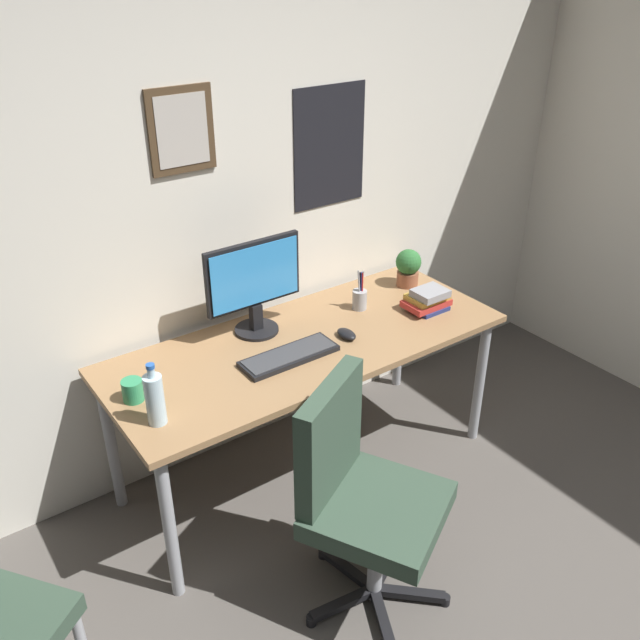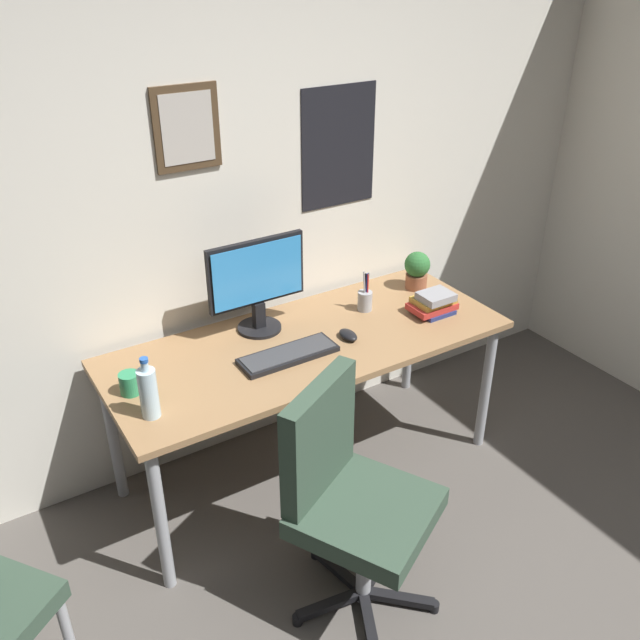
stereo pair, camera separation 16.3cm
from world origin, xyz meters
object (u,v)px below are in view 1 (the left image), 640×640
object	(u,v)px
computer_mouse	(347,334)
pen_cup	(360,298)
office_chair	(359,490)
monitor	(254,283)
coffee_mug_near	(133,390)
keyboard	(290,355)
book_stack_left	(428,300)
potted_plant	(408,267)
water_bottle	(155,399)

from	to	relation	value
computer_mouse	pen_cup	bearing A→B (deg)	39.85
office_chair	computer_mouse	distance (m)	0.78
monitor	coffee_mug_near	distance (m)	0.71
keyboard	book_stack_left	xyz separation A→B (m)	(0.78, -0.02, 0.04)
potted_plant	pen_cup	distance (m)	0.37
monitor	pen_cup	bearing A→B (deg)	-11.28
potted_plant	book_stack_left	size ratio (longest dim) A/B	0.91
water_bottle	potted_plant	bearing A→B (deg)	12.03
water_bottle	computer_mouse	bearing A→B (deg)	4.99
potted_plant	water_bottle	bearing A→B (deg)	-167.97
office_chair	keyboard	xyz separation A→B (m)	(0.12, 0.63, 0.22)
coffee_mug_near	water_bottle	bearing A→B (deg)	-85.29
monitor	coffee_mug_near	xyz separation A→B (m)	(-0.66, -0.18, -0.20)
keyboard	potted_plant	distance (m)	0.92
water_bottle	pen_cup	world-z (taller)	water_bottle
pen_cup	coffee_mug_near	bearing A→B (deg)	-176.06
office_chair	coffee_mug_near	world-z (taller)	office_chair
keyboard	pen_cup	size ratio (longest dim) A/B	2.15
coffee_mug_near	pen_cup	size ratio (longest dim) A/B	0.60
monitor	keyboard	size ratio (longest dim) A/B	1.07
potted_plant	keyboard	bearing A→B (deg)	-164.90
water_bottle	book_stack_left	bearing A→B (deg)	2.72
office_chair	book_stack_left	distance (m)	1.11
water_bottle	coffee_mug_near	size ratio (longest dim) A/B	2.11
coffee_mug_near	potted_plant	world-z (taller)	potted_plant
keyboard	potted_plant	size ratio (longest dim) A/B	2.21
monitor	coffee_mug_near	bearing A→B (deg)	-164.37
potted_plant	book_stack_left	world-z (taller)	potted_plant
water_bottle	coffee_mug_near	world-z (taller)	water_bottle
water_bottle	pen_cup	size ratio (longest dim) A/B	1.26
monitor	keyboard	distance (m)	0.36
monitor	book_stack_left	distance (m)	0.85
computer_mouse	monitor	bearing A→B (deg)	135.97
monitor	computer_mouse	size ratio (longest dim) A/B	4.18
computer_mouse	office_chair	bearing A→B (deg)	-123.69
water_bottle	pen_cup	distance (m)	1.19
book_stack_left	office_chair	bearing A→B (deg)	-145.73
book_stack_left	monitor	bearing A→B (deg)	158.73
monitor	pen_cup	xyz separation A→B (m)	(0.52, -0.10, -0.19)
office_chair	coffee_mug_near	xyz separation A→B (m)	(-0.54, 0.73, 0.25)
coffee_mug_near	computer_mouse	bearing A→B (deg)	-6.14
office_chair	pen_cup	size ratio (longest dim) A/B	4.75
keyboard	pen_cup	distance (m)	0.55
computer_mouse	pen_cup	xyz separation A→B (m)	(0.22, 0.18, 0.04)
office_chair	monitor	bearing A→B (deg)	82.53
keyboard	book_stack_left	size ratio (longest dim) A/B	2.00
keyboard	water_bottle	size ratio (longest dim) A/B	1.70
pen_cup	water_bottle	bearing A→B (deg)	-167.09
monitor	pen_cup	world-z (taller)	monitor
coffee_mug_near	potted_plant	distance (m)	1.54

